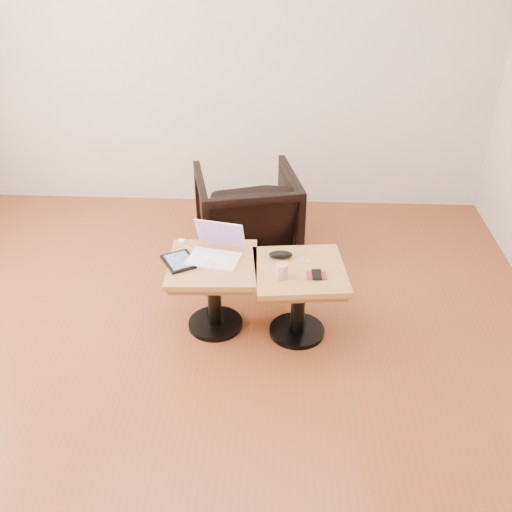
{
  "coord_description": "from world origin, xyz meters",
  "views": [
    {
      "loc": [
        0.48,
        -2.55,
        2.36
      ],
      "look_at": [
        0.33,
        0.38,
        0.54
      ],
      "focal_mm": 40.0,
      "sensor_mm": 36.0,
      "label": 1
    }
  ],
  "objects_px": {
    "side_table_left": "(213,278)",
    "laptop": "(216,251)",
    "armchair": "(247,214)",
    "side_table_right": "(299,285)",
    "striped_cup": "(282,271)"
  },
  "relations": [
    {
      "from": "side_table_left",
      "to": "side_table_right",
      "type": "relative_size",
      "value": 0.95
    },
    {
      "from": "side_table_left",
      "to": "side_table_right",
      "type": "height_order",
      "value": "same"
    },
    {
      "from": "side_table_left",
      "to": "striped_cup",
      "type": "bearing_deg",
      "value": -22.34
    },
    {
      "from": "side_table_right",
      "to": "striped_cup",
      "type": "bearing_deg",
      "value": -142.85
    },
    {
      "from": "laptop",
      "to": "armchair",
      "type": "relative_size",
      "value": 0.49
    },
    {
      "from": "side_table_left",
      "to": "armchair",
      "type": "xyz_separation_m",
      "value": [
        0.15,
        0.94,
        -0.03
      ]
    },
    {
      "from": "side_table_left",
      "to": "laptop",
      "type": "relative_size",
      "value": 1.56
    },
    {
      "from": "side_table_left",
      "to": "armchair",
      "type": "distance_m",
      "value": 0.95
    },
    {
      "from": "laptop",
      "to": "side_table_left",
      "type": "bearing_deg",
      "value": -91.31
    },
    {
      "from": "laptop",
      "to": "armchair",
      "type": "bearing_deg",
      "value": 93.45
    },
    {
      "from": "armchair",
      "to": "side_table_left",
      "type": "bearing_deg",
      "value": 68.15
    },
    {
      "from": "side_table_left",
      "to": "side_table_right",
      "type": "xyz_separation_m",
      "value": [
        0.53,
        -0.05,
        0.0
      ]
    },
    {
      "from": "side_table_right",
      "to": "armchair",
      "type": "relative_size",
      "value": 0.8
    },
    {
      "from": "side_table_right",
      "to": "striped_cup",
      "type": "xyz_separation_m",
      "value": [
        -0.11,
        -0.1,
        0.17
      ]
    },
    {
      "from": "striped_cup",
      "to": "armchair",
      "type": "distance_m",
      "value": 1.14
    }
  ]
}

